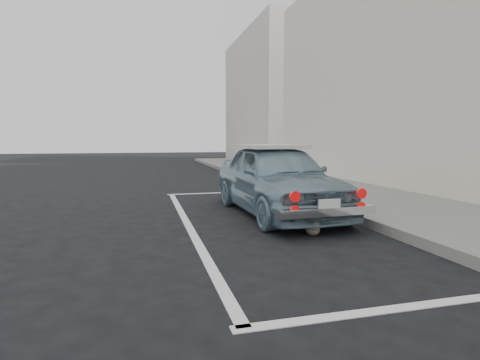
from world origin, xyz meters
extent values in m
plane|color=black|center=(0.00, 0.00, 0.00)|extent=(80.00, 80.00, 0.00)
cube|color=slate|center=(3.20, 2.00, 0.07)|extent=(2.80, 40.00, 0.15)
cube|color=black|center=(4.66, 4.00, 1.40)|extent=(0.10, 16.00, 2.40)
cube|color=orange|center=(4.66, 5.20, 4.60)|extent=(0.10, 2.00, 1.60)
cube|color=navy|center=(4.66, 7.60, 4.60)|extent=(0.10, 2.00, 1.60)
cube|color=red|center=(4.66, 10.00, 4.60)|extent=(0.10, 2.00, 1.60)
cube|color=beige|center=(6.35, 20.00, 4.00)|extent=(3.50, 10.00, 8.00)
cube|color=silver|center=(0.50, -0.50, 0.00)|extent=(3.00, 0.12, 0.01)
cube|color=silver|center=(0.50, 6.50, 0.00)|extent=(3.00, 0.12, 0.01)
cube|color=silver|center=(-0.90, 3.00, 0.00)|extent=(0.12, 7.00, 0.01)
imported|color=#718F9E|center=(0.83, 3.55, 0.66)|extent=(1.69, 3.94, 1.32)
cube|color=beige|center=(0.82, 3.94, 1.25)|extent=(1.14, 1.51, 0.07)
cube|color=silver|center=(0.90, 1.66, 0.38)|extent=(1.49, 0.17, 0.12)
cube|color=white|center=(0.90, 1.61, 0.48)|extent=(0.33, 0.03, 0.17)
cylinder|color=red|center=(0.38, 1.61, 0.62)|extent=(0.15, 0.04, 0.15)
cylinder|color=red|center=(1.41, 1.65, 0.62)|extent=(0.15, 0.04, 0.15)
cylinder|color=red|center=(0.38, 1.61, 0.44)|extent=(0.12, 0.04, 0.12)
cylinder|color=red|center=(1.41, 1.65, 0.44)|extent=(0.12, 0.04, 0.12)
ellipsoid|color=#726556|center=(0.78, 1.88, 0.10)|extent=(0.22, 0.32, 0.19)
sphere|color=#726556|center=(0.77, 1.74, 0.16)|extent=(0.12, 0.12, 0.12)
cone|color=#726556|center=(0.74, 1.74, 0.22)|extent=(0.04, 0.04, 0.05)
cone|color=#726556|center=(0.80, 1.74, 0.22)|extent=(0.04, 0.04, 0.05)
cylinder|color=#726556|center=(0.83, 2.03, 0.04)|extent=(0.09, 0.20, 0.03)
camera|label=1|loc=(-1.59, -3.01, 1.37)|focal=28.00mm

